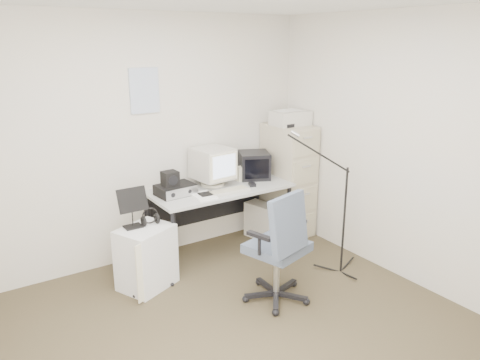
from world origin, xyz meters
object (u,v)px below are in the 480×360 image
filing_cabinet (288,180)px  desk (221,219)px  side_cart (146,257)px  office_chair (277,245)px

filing_cabinet → desk: filing_cabinet is taller
filing_cabinet → desk: bearing=-178.2°
side_cart → office_chair: bearing=-68.1°
desk → office_chair: office_chair is taller
desk → office_chair: (-0.11, -1.13, 0.16)m
desk → side_cart: size_ratio=2.56×
office_chair → side_cart: 1.24m
filing_cabinet → office_chair: (-1.06, -1.16, -0.13)m
filing_cabinet → side_cart: bearing=-171.0°
filing_cabinet → office_chair: bearing=-132.5°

